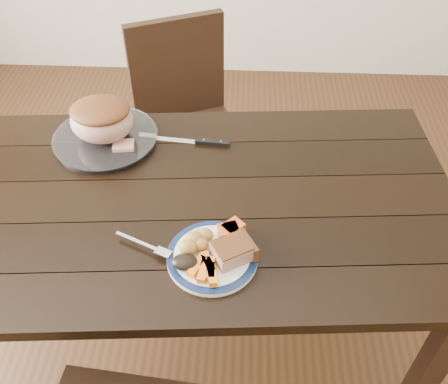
{
  "coord_description": "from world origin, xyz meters",
  "views": [
    {
      "loc": [
        0.13,
        -1.07,
        1.84
      ],
      "look_at": [
        0.08,
        -0.02,
        0.8
      ],
      "focal_mm": 40.0,
      "sensor_mm": 36.0,
      "label": 1
    }
  ],
  "objects_px": {
    "pork_slice": "(233,251)",
    "carving_knife": "(201,142)",
    "chair_far": "(187,116)",
    "dinner_plate": "(212,257)",
    "serving_platter": "(106,139)",
    "roast_joint": "(102,121)",
    "fork": "(147,246)",
    "dining_table": "(199,218)"
  },
  "relations": [
    {
      "from": "roast_joint",
      "to": "fork",
      "type": "bearing_deg",
      "value": -65.05
    },
    {
      "from": "carving_knife",
      "to": "dinner_plate",
      "type": "bearing_deg",
      "value": -76.1
    },
    {
      "from": "chair_far",
      "to": "pork_slice",
      "type": "distance_m",
      "value": 1.03
    },
    {
      "from": "chair_far",
      "to": "roast_joint",
      "type": "height_order",
      "value": "chair_far"
    },
    {
      "from": "roast_joint",
      "to": "serving_platter",
      "type": "bearing_deg",
      "value": 0.0
    },
    {
      "from": "pork_slice",
      "to": "roast_joint",
      "type": "distance_m",
      "value": 0.68
    },
    {
      "from": "chair_far",
      "to": "pork_slice",
      "type": "height_order",
      "value": "chair_far"
    },
    {
      "from": "dinner_plate",
      "to": "carving_knife",
      "type": "bearing_deg",
      "value": 98.05
    },
    {
      "from": "serving_platter",
      "to": "roast_joint",
      "type": "height_order",
      "value": "roast_joint"
    },
    {
      "from": "dinner_plate",
      "to": "carving_knife",
      "type": "distance_m",
      "value": 0.51
    },
    {
      "from": "dinner_plate",
      "to": "serving_platter",
      "type": "distance_m",
      "value": 0.64
    },
    {
      "from": "chair_far",
      "to": "carving_knife",
      "type": "relative_size",
      "value": 2.9
    },
    {
      "from": "dinner_plate",
      "to": "dining_table",
      "type": "bearing_deg",
      "value": 104.0
    },
    {
      "from": "pork_slice",
      "to": "roast_joint",
      "type": "xyz_separation_m",
      "value": [
        -0.46,
        0.5,
        0.04
      ]
    },
    {
      "from": "dining_table",
      "to": "dinner_plate",
      "type": "height_order",
      "value": "dinner_plate"
    },
    {
      "from": "dining_table",
      "to": "fork",
      "type": "relative_size",
      "value": 9.83
    },
    {
      "from": "pork_slice",
      "to": "fork",
      "type": "bearing_deg",
      "value": 173.75
    },
    {
      "from": "pork_slice",
      "to": "carving_knife",
      "type": "xyz_separation_m",
      "value": [
        -0.13,
        0.51,
        -0.04
      ]
    },
    {
      "from": "dining_table",
      "to": "carving_knife",
      "type": "height_order",
      "value": "carving_knife"
    },
    {
      "from": "dinner_plate",
      "to": "serving_platter",
      "type": "height_order",
      "value": "serving_platter"
    },
    {
      "from": "serving_platter",
      "to": "pork_slice",
      "type": "relative_size",
      "value": 3.45
    },
    {
      "from": "pork_slice",
      "to": "carving_knife",
      "type": "bearing_deg",
      "value": 104.05
    },
    {
      "from": "chair_far",
      "to": "roast_joint",
      "type": "distance_m",
      "value": 0.6
    },
    {
      "from": "chair_far",
      "to": "carving_knife",
      "type": "xyz_separation_m",
      "value": [
        0.11,
        -0.46,
        0.23
      ]
    },
    {
      "from": "dining_table",
      "to": "fork",
      "type": "height_order",
      "value": "fork"
    },
    {
      "from": "pork_slice",
      "to": "chair_far",
      "type": "bearing_deg",
      "value": 103.62
    },
    {
      "from": "serving_platter",
      "to": "carving_knife",
      "type": "height_order",
      "value": "serving_platter"
    },
    {
      "from": "carving_knife",
      "to": "dining_table",
      "type": "bearing_deg",
      "value": -81.39
    },
    {
      "from": "pork_slice",
      "to": "fork",
      "type": "xyz_separation_m",
      "value": [
        -0.24,
        0.03,
        -0.02
      ]
    },
    {
      "from": "pork_slice",
      "to": "carving_knife",
      "type": "height_order",
      "value": "pork_slice"
    },
    {
      "from": "serving_platter",
      "to": "roast_joint",
      "type": "relative_size",
      "value": 1.65
    },
    {
      "from": "chair_far",
      "to": "pork_slice",
      "type": "relative_size",
      "value": 9.15
    },
    {
      "from": "dining_table",
      "to": "chair_far",
      "type": "distance_m",
      "value": 0.75
    },
    {
      "from": "chair_far",
      "to": "fork",
      "type": "bearing_deg",
      "value": 66.66
    },
    {
      "from": "pork_slice",
      "to": "carving_knife",
      "type": "relative_size",
      "value": 0.32
    },
    {
      "from": "dining_table",
      "to": "carving_knife",
      "type": "bearing_deg",
      "value": 92.76
    },
    {
      "from": "dinner_plate",
      "to": "carving_knife",
      "type": "relative_size",
      "value": 0.78
    },
    {
      "from": "roast_joint",
      "to": "dining_table",
      "type": "bearing_deg",
      "value": -37.52
    },
    {
      "from": "dining_table",
      "to": "fork",
      "type": "distance_m",
      "value": 0.27
    },
    {
      "from": "dining_table",
      "to": "dinner_plate",
      "type": "distance_m",
      "value": 0.26
    },
    {
      "from": "pork_slice",
      "to": "roast_joint",
      "type": "relative_size",
      "value": 0.48
    },
    {
      "from": "dining_table",
      "to": "serving_platter",
      "type": "xyz_separation_m",
      "value": [
        -0.34,
        0.26,
        0.1
      ]
    }
  ]
}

